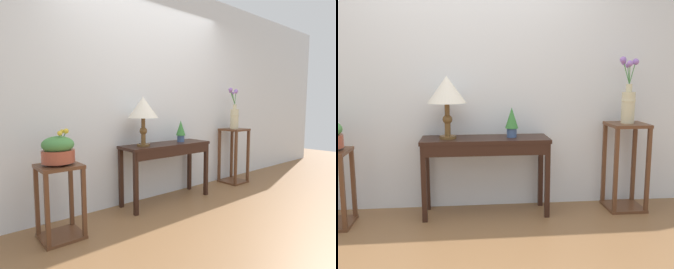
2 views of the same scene
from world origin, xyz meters
TOP-DOWN VIEW (x-y plane):
  - ground_plane at (0.00, 0.00)m, footprint 12.00×12.00m
  - back_wall_with_art at (0.00, 1.32)m, footprint 9.00×0.10m
  - console_table at (0.13, 1.02)m, footprint 1.18×0.38m
  - table_lamp at (-0.21, 1.04)m, footprint 0.35×0.35m
  - potted_plant_on_console at (0.38, 1.04)m, footprint 0.12×0.12m
  - pedestal_stand_right at (1.50, 1.03)m, footprint 0.36×0.36m
  - flower_vase_tall_right at (1.50, 1.04)m, footprint 0.18×0.14m

SIDE VIEW (x-z plane):
  - ground_plane at x=0.00m, z-range -0.01..0.00m
  - pedestal_stand_right at x=1.50m, z-range 0.00..0.86m
  - console_table at x=0.13m, z-range 0.26..1.00m
  - potted_plant_on_console at x=0.38m, z-range 0.75..1.03m
  - flower_vase_tall_right at x=1.50m, z-range 0.76..1.39m
  - table_lamp at x=-0.21m, z-range 0.88..1.45m
  - back_wall_with_art at x=0.00m, z-range 0.00..2.80m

